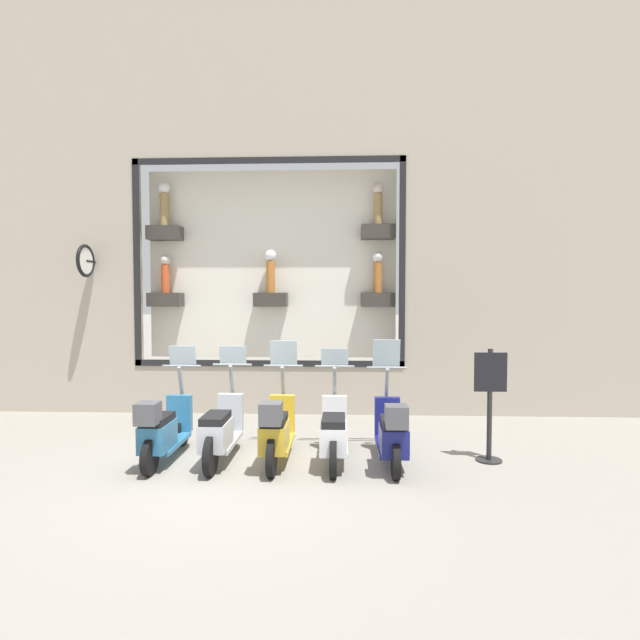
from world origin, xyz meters
name	(u,v)px	position (x,y,z in m)	size (l,w,h in m)	color
ground_plane	(231,475)	(0.00, 0.00, 0.00)	(120.00, 120.00, 0.00)	gray
building_facade	(269,185)	(3.60, 0.00, 4.54)	(1.24, 36.00, 8.91)	#ADA08E
scooter_navy_0	(392,432)	(0.45, -2.13, 0.46)	(1.79, 0.61, 1.67)	black
scooter_white_1	(334,433)	(0.51, -1.33, 0.42)	(1.80, 0.60, 1.53)	black
scooter_yellow_2	(276,430)	(0.45, -0.54, 0.47)	(1.80, 0.60, 1.65)	black
scooter_silver_3	(221,431)	(0.51, 0.26, 0.44)	(1.81, 0.60, 1.56)	black
scooter_teal_4	(163,430)	(0.45, 1.05, 0.46)	(1.80, 0.60, 1.56)	black
shop_sign_post	(490,401)	(0.70, -3.52, 0.85)	(0.36, 0.45, 1.59)	#232326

